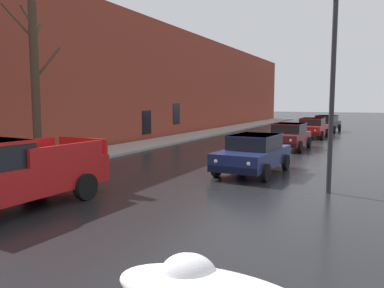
{
  "coord_description": "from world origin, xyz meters",
  "views": [
    {
      "loc": [
        6.31,
        0.44,
        2.65
      ],
      "look_at": [
        1.46,
        10.56,
        1.4
      ],
      "focal_mm": 35.96,
      "sensor_mm": 36.0,
      "label": 1
    }
  ],
  "objects_px": {
    "sedan_red_parked_far_down_block": "(312,127)",
    "street_lamp_post": "(333,82)",
    "bare_tree_second_along_sidewalk": "(35,81)",
    "pickup_truck_red_approaching_near_lane": "(7,174)",
    "sedan_darkblue_parked_kerbside_close": "(253,153)",
    "sedan_maroon_parked_kerbside_mid": "(289,135)",
    "sedan_black_queued_behind_truck": "(326,123)"
  },
  "relations": [
    {
      "from": "bare_tree_second_along_sidewalk",
      "to": "sedan_maroon_parked_kerbside_mid",
      "type": "bearing_deg",
      "value": 59.01
    },
    {
      "from": "pickup_truck_red_approaching_near_lane",
      "to": "sedan_maroon_parked_kerbside_mid",
      "type": "xyz_separation_m",
      "value": [
        3.68,
        15.23,
        -0.13
      ]
    },
    {
      "from": "pickup_truck_red_approaching_near_lane",
      "to": "sedan_darkblue_parked_kerbside_close",
      "type": "distance_m",
      "value": 8.36
    },
    {
      "from": "bare_tree_second_along_sidewalk",
      "to": "sedan_black_queued_behind_truck",
      "type": "xyz_separation_m",
      "value": [
        7.27,
        25.14,
        -2.62
      ]
    },
    {
      "from": "sedan_maroon_parked_kerbside_mid",
      "to": "sedan_black_queued_behind_truck",
      "type": "height_order",
      "value": "same"
    },
    {
      "from": "sedan_black_queued_behind_truck",
      "to": "street_lamp_post",
      "type": "bearing_deg",
      "value": -83.36
    },
    {
      "from": "sedan_darkblue_parked_kerbside_close",
      "to": "sedan_black_queued_behind_truck",
      "type": "distance_m",
      "value": 21.67
    },
    {
      "from": "pickup_truck_red_approaching_near_lane",
      "to": "sedan_black_queued_behind_truck",
      "type": "height_order",
      "value": "pickup_truck_red_approaching_near_lane"
    },
    {
      "from": "sedan_black_queued_behind_truck",
      "to": "street_lamp_post",
      "type": "relative_size",
      "value": 0.8
    },
    {
      "from": "pickup_truck_red_approaching_near_lane",
      "to": "bare_tree_second_along_sidewalk",
      "type": "bearing_deg",
      "value": 129.18
    },
    {
      "from": "pickup_truck_red_approaching_near_lane",
      "to": "sedan_red_parked_far_down_block",
      "type": "distance_m",
      "value": 23.17
    },
    {
      "from": "sedan_red_parked_far_down_block",
      "to": "street_lamp_post",
      "type": "relative_size",
      "value": 0.76
    },
    {
      "from": "bare_tree_second_along_sidewalk",
      "to": "sedan_red_parked_far_down_block",
      "type": "distance_m",
      "value": 20.4
    },
    {
      "from": "pickup_truck_red_approaching_near_lane",
      "to": "sedan_red_parked_far_down_block",
      "type": "height_order",
      "value": "pickup_truck_red_approaching_near_lane"
    },
    {
      "from": "bare_tree_second_along_sidewalk",
      "to": "street_lamp_post",
      "type": "bearing_deg",
      "value": 7.76
    },
    {
      "from": "pickup_truck_red_approaching_near_lane",
      "to": "street_lamp_post",
      "type": "xyz_separation_m",
      "value": [
        6.89,
        5.23,
        2.3
      ]
    },
    {
      "from": "bare_tree_second_along_sidewalk",
      "to": "pickup_truck_red_approaching_near_lane",
      "type": "xyz_separation_m",
      "value": [
        3.15,
        -3.86,
        -2.49
      ]
    },
    {
      "from": "street_lamp_post",
      "to": "pickup_truck_red_approaching_near_lane",
      "type": "bearing_deg",
      "value": -142.81
    },
    {
      "from": "sedan_maroon_parked_kerbside_mid",
      "to": "sedan_red_parked_far_down_block",
      "type": "bearing_deg",
      "value": 88.99
    },
    {
      "from": "sedan_darkblue_parked_kerbside_close",
      "to": "street_lamp_post",
      "type": "height_order",
      "value": "street_lamp_post"
    },
    {
      "from": "sedan_red_parked_far_down_block",
      "to": "street_lamp_post",
      "type": "xyz_separation_m",
      "value": [
        3.08,
        -17.63,
        2.43
      ]
    },
    {
      "from": "pickup_truck_red_approaching_near_lane",
      "to": "sedan_darkblue_parked_kerbside_close",
      "type": "height_order",
      "value": "pickup_truck_red_approaching_near_lane"
    },
    {
      "from": "sedan_red_parked_far_down_block",
      "to": "sedan_black_queued_behind_truck",
      "type": "relative_size",
      "value": 0.95
    },
    {
      "from": "sedan_darkblue_parked_kerbside_close",
      "to": "sedan_maroon_parked_kerbside_mid",
      "type": "distance_m",
      "value": 7.9
    },
    {
      "from": "bare_tree_second_along_sidewalk",
      "to": "sedan_maroon_parked_kerbside_mid",
      "type": "distance_m",
      "value": 13.51
    },
    {
      "from": "sedan_maroon_parked_kerbside_mid",
      "to": "street_lamp_post",
      "type": "relative_size",
      "value": 0.72
    },
    {
      "from": "sedan_black_queued_behind_truck",
      "to": "pickup_truck_red_approaching_near_lane",
      "type": "bearing_deg",
      "value": -98.09
    },
    {
      "from": "sedan_red_parked_far_down_block",
      "to": "street_lamp_post",
      "type": "height_order",
      "value": "street_lamp_post"
    },
    {
      "from": "sedan_red_parked_far_down_block",
      "to": "street_lamp_post",
      "type": "bearing_deg",
      "value": -80.1
    },
    {
      "from": "sedan_maroon_parked_kerbside_mid",
      "to": "street_lamp_post",
      "type": "xyz_separation_m",
      "value": [
        3.21,
        -10.0,
        2.43
      ]
    },
    {
      "from": "sedan_maroon_parked_kerbside_mid",
      "to": "street_lamp_post",
      "type": "bearing_deg",
      "value": -72.19
    },
    {
      "from": "bare_tree_second_along_sidewalk",
      "to": "sedan_red_parked_far_down_block",
      "type": "bearing_deg",
      "value": 69.87
    }
  ]
}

